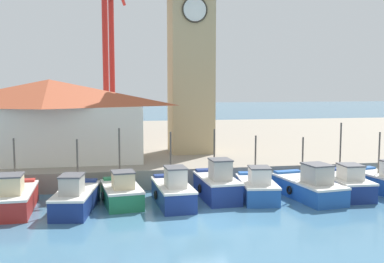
{
  "coord_description": "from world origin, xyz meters",
  "views": [
    {
      "loc": [
        -4.62,
        -21.17,
        6.66
      ],
      "look_at": [
        0.9,
        8.93,
        3.5
      ],
      "focal_mm": 42.0,
      "sensor_mm": 36.0,
      "label": 1
    }
  ],
  "objects_px": {
    "fishing_boat_left_inner": "(76,198)",
    "port_crane_near": "(112,74)",
    "fishing_boat_far_right": "(344,184)",
    "fishing_boat_mid_left": "(121,192)",
    "fishing_boat_center": "(173,191)",
    "clock_tower": "(191,50)",
    "port_crane_far": "(107,59)",
    "fishing_boat_mid_right": "(217,185)",
    "fishing_boat_left_outer": "(14,198)",
    "fishing_boat_right_inner": "(257,187)",
    "fishing_boat_right_outer": "(309,186)",
    "warehouse_left": "(50,120)"
  },
  "relations": [
    {
      "from": "fishing_boat_mid_left",
      "to": "fishing_boat_mid_right",
      "type": "distance_m",
      "value": 5.55
    },
    {
      "from": "fishing_boat_right_outer",
      "to": "port_crane_far",
      "type": "bearing_deg",
      "value": 120.11
    },
    {
      "from": "port_crane_near",
      "to": "fishing_boat_far_right",
      "type": "bearing_deg",
      "value": -59.73
    },
    {
      "from": "port_crane_far",
      "to": "fishing_boat_left_inner",
      "type": "bearing_deg",
      "value": -94.61
    },
    {
      "from": "fishing_boat_left_inner",
      "to": "port_crane_near",
      "type": "height_order",
      "value": "port_crane_near"
    },
    {
      "from": "fishing_boat_far_right",
      "to": "fishing_boat_mid_right",
      "type": "bearing_deg",
      "value": 175.99
    },
    {
      "from": "fishing_boat_right_inner",
      "to": "fishing_boat_right_outer",
      "type": "bearing_deg",
      "value": -7.26
    },
    {
      "from": "fishing_boat_right_outer",
      "to": "fishing_boat_right_inner",
      "type": "bearing_deg",
      "value": 172.74
    },
    {
      "from": "fishing_boat_left_inner",
      "to": "port_crane_far",
      "type": "bearing_deg",
      "value": 85.39
    },
    {
      "from": "fishing_boat_center",
      "to": "fishing_boat_mid_right",
      "type": "height_order",
      "value": "fishing_boat_mid_right"
    },
    {
      "from": "fishing_boat_center",
      "to": "port_crane_near",
      "type": "xyz_separation_m",
      "value": [
        -3.05,
        23.54,
        7.1
      ]
    },
    {
      "from": "clock_tower",
      "to": "warehouse_left",
      "type": "distance_m",
      "value": 12.1
    },
    {
      "from": "fishing_boat_left_outer",
      "to": "fishing_boat_left_inner",
      "type": "xyz_separation_m",
      "value": [
        3.21,
        -0.48,
        -0.01
      ]
    },
    {
      "from": "warehouse_left",
      "to": "port_crane_near",
      "type": "xyz_separation_m",
      "value": [
        4.51,
        14.94,
        3.64
      ]
    },
    {
      "from": "fishing_boat_mid_right",
      "to": "fishing_boat_far_right",
      "type": "distance_m",
      "value": 7.82
    },
    {
      "from": "fishing_boat_left_outer",
      "to": "fishing_boat_right_inner",
      "type": "relative_size",
      "value": 1.08
    },
    {
      "from": "fishing_boat_center",
      "to": "port_crane_far",
      "type": "height_order",
      "value": "port_crane_far"
    },
    {
      "from": "fishing_boat_mid_right",
      "to": "fishing_boat_right_outer",
      "type": "xyz_separation_m",
      "value": [
        5.37,
        -0.85,
        -0.12
      ]
    },
    {
      "from": "fishing_boat_left_outer",
      "to": "fishing_boat_center",
      "type": "relative_size",
      "value": 1.03
    },
    {
      "from": "fishing_boat_mid_left",
      "to": "clock_tower",
      "type": "xyz_separation_m",
      "value": [
        5.86,
        10.58,
        8.77
      ]
    },
    {
      "from": "port_crane_far",
      "to": "fishing_boat_right_inner",
      "type": "bearing_deg",
      "value": -66.43
    },
    {
      "from": "fishing_boat_far_right",
      "to": "port_crane_far",
      "type": "bearing_deg",
      "value": 125.41
    },
    {
      "from": "port_crane_near",
      "to": "port_crane_far",
      "type": "height_order",
      "value": "port_crane_far"
    },
    {
      "from": "fishing_boat_mid_left",
      "to": "warehouse_left",
      "type": "relative_size",
      "value": 0.33
    },
    {
      "from": "fishing_boat_mid_right",
      "to": "warehouse_left",
      "type": "xyz_separation_m",
      "value": [
        -10.28,
        7.76,
        3.39
      ]
    },
    {
      "from": "fishing_boat_right_inner",
      "to": "clock_tower",
      "type": "distance_m",
      "value": 14.1
    },
    {
      "from": "fishing_boat_left_outer",
      "to": "fishing_boat_mid_right",
      "type": "relative_size",
      "value": 1.1
    },
    {
      "from": "fishing_boat_mid_right",
      "to": "port_crane_far",
      "type": "relative_size",
      "value": 0.21
    },
    {
      "from": "fishing_boat_mid_right",
      "to": "fishing_boat_far_right",
      "type": "bearing_deg",
      "value": -4.01
    },
    {
      "from": "fishing_boat_left_outer",
      "to": "fishing_boat_left_inner",
      "type": "bearing_deg",
      "value": -8.46
    },
    {
      "from": "fishing_boat_center",
      "to": "fishing_boat_mid_right",
      "type": "xyz_separation_m",
      "value": [
        2.72,
        0.85,
        0.07
      ]
    },
    {
      "from": "fishing_boat_left_inner",
      "to": "clock_tower",
      "type": "distance_m",
      "value": 16.69
    },
    {
      "from": "fishing_boat_far_right",
      "to": "fishing_boat_mid_left",
      "type": "bearing_deg",
      "value": 178.36
    },
    {
      "from": "fishing_boat_mid_right",
      "to": "warehouse_left",
      "type": "relative_size",
      "value": 0.33
    },
    {
      "from": "fishing_boat_center",
      "to": "fishing_boat_right_outer",
      "type": "height_order",
      "value": "fishing_boat_center"
    },
    {
      "from": "port_crane_near",
      "to": "port_crane_far",
      "type": "relative_size",
      "value": 0.84
    },
    {
      "from": "fishing_boat_far_right",
      "to": "port_crane_far",
      "type": "height_order",
      "value": "port_crane_far"
    },
    {
      "from": "fishing_boat_left_inner",
      "to": "warehouse_left",
      "type": "relative_size",
      "value": 0.37
    },
    {
      "from": "fishing_boat_right_outer",
      "to": "port_crane_near",
      "type": "xyz_separation_m",
      "value": [
        -11.14,
        23.54,
        7.15
      ]
    },
    {
      "from": "clock_tower",
      "to": "port_crane_far",
      "type": "xyz_separation_m",
      "value": [
        -6.64,
        8.92,
        -0.23
      ]
    },
    {
      "from": "warehouse_left",
      "to": "port_crane_far",
      "type": "relative_size",
      "value": 0.62
    },
    {
      "from": "fishing_boat_center",
      "to": "fishing_boat_far_right",
      "type": "height_order",
      "value": "fishing_boat_far_right"
    },
    {
      "from": "fishing_boat_center",
      "to": "fishing_boat_far_right",
      "type": "relative_size",
      "value": 1.0
    },
    {
      "from": "fishing_boat_left_outer",
      "to": "warehouse_left",
      "type": "distance_m",
      "value": 9.17
    },
    {
      "from": "fishing_boat_left_outer",
      "to": "warehouse_left",
      "type": "height_order",
      "value": "warehouse_left"
    },
    {
      "from": "fishing_boat_left_inner",
      "to": "fishing_boat_right_outer",
      "type": "distance_m",
      "value": 13.36
    },
    {
      "from": "fishing_boat_left_outer",
      "to": "port_crane_near",
      "type": "xyz_separation_m",
      "value": [
        5.42,
        23.36,
        7.14
      ]
    },
    {
      "from": "fishing_boat_mid_left",
      "to": "clock_tower",
      "type": "height_order",
      "value": "clock_tower"
    },
    {
      "from": "fishing_boat_far_right",
      "to": "clock_tower",
      "type": "height_order",
      "value": "clock_tower"
    },
    {
      "from": "fishing_boat_right_inner",
      "to": "fishing_boat_right_outer",
      "type": "distance_m",
      "value": 3.09
    }
  ]
}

